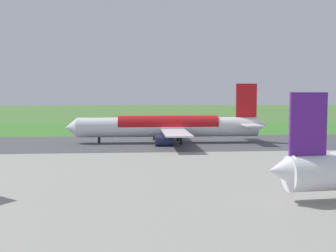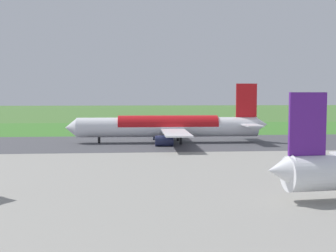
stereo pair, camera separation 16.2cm
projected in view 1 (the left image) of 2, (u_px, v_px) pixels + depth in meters
The scene contains 7 objects.
ground_plane at pixel (192, 143), 111.59m from camera, with size 800.00×800.00×0.00m, color #477233.
runway_asphalt at pixel (192, 142), 111.59m from camera, with size 600.00×37.35×0.06m, color #47474C.
apron_concrete at pixel (249, 188), 56.73m from camera, with size 440.00×110.00×0.05m, color gray.
grass_verge_foreground at pixel (176, 130), 152.66m from camera, with size 600.00×80.00×0.04m, color #3C782B.
airliner_main at pixel (169, 127), 110.75m from camera, with size 54.00×44.07×15.88m.
no_stopping_sign at pixel (202, 124), 156.57m from camera, with size 0.60×0.10×2.86m.
traffic_cone_orange at pixel (191, 129), 153.55m from camera, with size 0.40×0.40×0.55m, color orange.
Camera 1 is at (15.79, 110.01, 12.73)m, focal length 44.51 mm.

